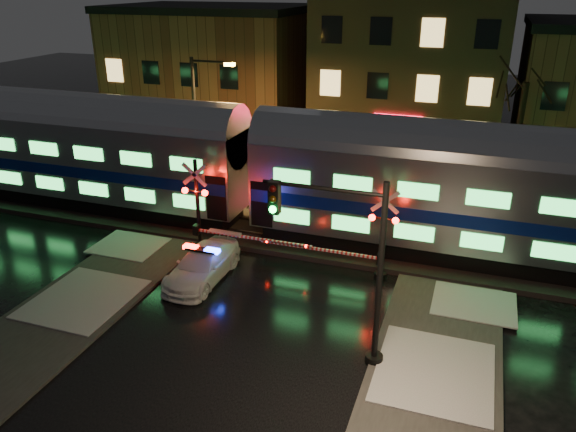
# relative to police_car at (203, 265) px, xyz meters

# --- Properties ---
(ground) EXTENTS (120.00, 120.00, 0.00)m
(ground) POSITION_rel_police_car_xyz_m (3.00, -0.06, -0.65)
(ground) COLOR black
(ground) RESTS_ON ground
(ballast) EXTENTS (90.00, 4.20, 0.24)m
(ballast) POSITION_rel_police_car_xyz_m (3.00, 4.94, -0.53)
(ballast) COLOR black
(ballast) RESTS_ON ground
(sidewalk_left) EXTENTS (4.00, 20.00, 0.12)m
(sidewalk_left) POSITION_rel_police_car_xyz_m (-3.50, -6.06, -0.59)
(sidewalk_left) COLOR #2D2D2D
(sidewalk_left) RESTS_ON ground
(building_left) EXTENTS (14.00, 10.00, 9.00)m
(building_left) POSITION_rel_police_car_xyz_m (-10.00, 21.94, 3.85)
(building_left) COLOR brown
(building_left) RESTS_ON ground
(building_mid) EXTENTS (12.00, 11.00, 11.50)m
(building_mid) POSITION_rel_police_car_xyz_m (5.00, 22.44, 5.10)
(building_mid) COLOR brown
(building_mid) RESTS_ON ground
(train) EXTENTS (51.00, 3.12, 5.92)m
(train) POSITION_rel_police_car_xyz_m (0.13, 4.93, 2.74)
(train) COLOR black
(train) RESTS_ON ballast
(police_car) EXTENTS (1.87, 4.45, 1.44)m
(police_car) POSITION_rel_police_car_xyz_m (0.00, 0.00, 0.00)
(police_car) COLOR white
(police_car) RESTS_ON ground
(crossing_signal_right) EXTENTS (5.74, 0.65, 4.06)m
(crossing_signal_right) POSITION_rel_police_car_xyz_m (6.45, 2.24, 1.03)
(crossing_signal_right) COLOR black
(crossing_signal_right) RESTS_ON ground
(crossing_signal_left) EXTENTS (6.00, 0.67, 4.25)m
(crossing_signal_left) POSITION_rel_police_car_xyz_m (-0.98, 2.25, 1.11)
(crossing_signal_left) COLOR black
(crossing_signal_left) RESTS_ON ground
(traffic_light) EXTENTS (3.96, 0.71, 6.12)m
(traffic_light) POSITION_rel_police_car_xyz_m (6.66, -3.14, 2.60)
(traffic_light) COLOR black
(traffic_light) RESTS_ON ground
(streetlight) EXTENTS (2.52, 0.26, 7.53)m
(streetlight) POSITION_rel_police_car_xyz_m (-4.51, 8.94, 3.69)
(streetlight) COLOR black
(streetlight) RESTS_ON ground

